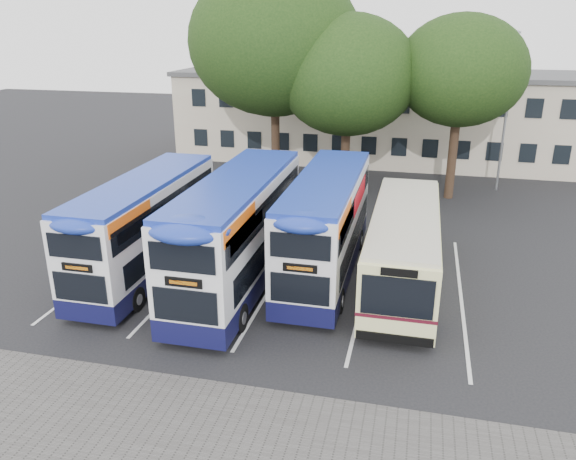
% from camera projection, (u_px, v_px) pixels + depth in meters
% --- Properties ---
extents(ground, '(120.00, 120.00, 0.00)m').
position_uv_depth(ground, '(356.00, 360.00, 16.78)').
color(ground, black).
rests_on(ground, ground).
extents(bay_lines, '(14.12, 11.00, 0.01)m').
position_uv_depth(bay_lines, '(277.00, 278.00, 22.15)').
color(bay_lines, silver).
rests_on(bay_lines, ground).
extents(depot_building, '(32.40, 8.40, 6.20)m').
position_uv_depth(depot_building, '(403.00, 116.00, 40.29)').
color(depot_building, '#C1B19B').
rests_on(depot_building, ground).
extents(lamp_post, '(0.25, 1.05, 9.06)m').
position_uv_depth(lamp_post, '(508.00, 104.00, 31.91)').
color(lamp_post, gray).
rests_on(lamp_post, ground).
extents(tree_left, '(9.82, 9.82, 12.63)m').
position_uv_depth(tree_left, '(275.00, 41.00, 31.71)').
color(tree_left, black).
rests_on(tree_left, ground).
extents(tree_mid, '(7.70, 7.70, 10.03)m').
position_uv_depth(tree_mid, '(348.00, 75.00, 30.56)').
color(tree_mid, black).
rests_on(tree_mid, ground).
extents(tree_right, '(6.95, 6.95, 10.00)m').
position_uv_depth(tree_right, '(461.00, 71.00, 29.80)').
color(tree_right, black).
rests_on(tree_right, ground).
extents(bus_dd_left, '(2.25, 9.30, 3.87)m').
position_uv_depth(bus_dd_left, '(146.00, 222.00, 21.91)').
color(bus_dd_left, '#10103B').
rests_on(bus_dd_left, ground).
extents(bus_dd_mid, '(2.45, 10.09, 4.20)m').
position_uv_depth(bus_dd_mid, '(239.00, 227.00, 20.83)').
color(bus_dd_mid, '#10103B').
rests_on(bus_dd_mid, ground).
extents(bus_dd_right, '(2.33, 9.59, 3.99)m').
position_uv_depth(bus_dd_right, '(326.00, 221.00, 21.84)').
color(bus_dd_right, '#10103B').
rests_on(bus_dd_right, ground).
extents(bus_single, '(2.49, 9.80, 2.92)m').
position_uv_depth(bus_single, '(404.00, 243.00, 21.17)').
color(bus_single, '#F5F3A3').
rests_on(bus_single, ground).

